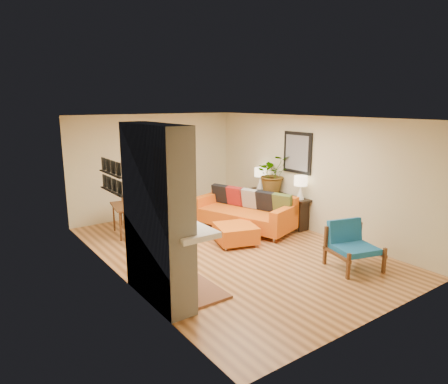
{
  "coord_description": "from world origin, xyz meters",
  "views": [
    {
      "loc": [
        -4.47,
        -6.05,
        2.88
      ],
      "look_at": [
        0.0,
        0.2,
        1.15
      ],
      "focal_mm": 32.0,
      "sensor_mm": 36.0,
      "label": 1
    }
  ],
  "objects_px": {
    "blue_chair": "(351,242)",
    "houseplant": "(273,174)",
    "console_table": "(278,200)",
    "dining_table": "(131,210)",
    "lamp_near": "(301,185)",
    "sofa": "(246,211)",
    "ottoman": "(236,233)",
    "lamp_far": "(260,176)"
  },
  "relations": [
    {
      "from": "blue_chair",
      "to": "houseplant",
      "type": "relative_size",
      "value": 1.04
    },
    {
      "from": "console_table",
      "to": "dining_table",
      "type": "bearing_deg",
      "value": 158.74
    },
    {
      "from": "dining_table",
      "to": "houseplant",
      "type": "relative_size",
      "value": 1.69
    },
    {
      "from": "lamp_near",
      "to": "houseplant",
      "type": "bearing_deg",
      "value": 90.63
    },
    {
      "from": "sofa",
      "to": "ottoman",
      "type": "bearing_deg",
      "value": -139.35
    },
    {
      "from": "dining_table",
      "to": "houseplant",
      "type": "xyz_separation_m",
      "value": [
        3.25,
        -1.07,
        0.65
      ]
    },
    {
      "from": "houseplant",
      "to": "dining_table",
      "type": "bearing_deg",
      "value": 161.85
    },
    {
      "from": "ottoman",
      "to": "blue_chair",
      "type": "height_order",
      "value": "blue_chair"
    },
    {
      "from": "dining_table",
      "to": "lamp_near",
      "type": "bearing_deg",
      "value": -31.18
    },
    {
      "from": "ottoman",
      "to": "lamp_near",
      "type": "height_order",
      "value": "lamp_near"
    },
    {
      "from": "lamp_near",
      "to": "lamp_far",
      "type": "distance_m",
      "value": 1.4
    },
    {
      "from": "sofa",
      "to": "blue_chair",
      "type": "height_order",
      "value": "sofa"
    },
    {
      "from": "sofa",
      "to": "houseplant",
      "type": "height_order",
      "value": "houseplant"
    },
    {
      "from": "ottoman",
      "to": "lamp_near",
      "type": "distance_m",
      "value": 1.94
    },
    {
      "from": "ottoman",
      "to": "console_table",
      "type": "bearing_deg",
      "value": 18.7
    },
    {
      "from": "sofa",
      "to": "console_table",
      "type": "height_order",
      "value": "sofa"
    },
    {
      "from": "sofa",
      "to": "blue_chair",
      "type": "xyz_separation_m",
      "value": [
        0.12,
        -2.85,
        0.04
      ]
    },
    {
      "from": "ottoman",
      "to": "lamp_far",
      "type": "distance_m",
      "value": 2.33
    },
    {
      "from": "ottoman",
      "to": "console_table",
      "type": "height_order",
      "value": "console_table"
    },
    {
      "from": "houseplant",
      "to": "console_table",
      "type": "bearing_deg",
      "value": -87.18
    },
    {
      "from": "dining_table",
      "to": "lamp_near",
      "type": "xyz_separation_m",
      "value": [
        3.26,
        -1.97,
        0.52
      ]
    },
    {
      "from": "lamp_near",
      "to": "dining_table",
      "type": "bearing_deg",
      "value": 148.82
    },
    {
      "from": "dining_table",
      "to": "lamp_far",
      "type": "bearing_deg",
      "value": -10.0
    },
    {
      "from": "console_table",
      "to": "lamp_near",
      "type": "height_order",
      "value": "lamp_near"
    },
    {
      "from": "dining_table",
      "to": "lamp_far",
      "type": "xyz_separation_m",
      "value": [
        3.26,
        -0.57,
        0.52
      ]
    },
    {
      "from": "lamp_near",
      "to": "houseplant",
      "type": "distance_m",
      "value": 0.92
    },
    {
      "from": "sofa",
      "to": "ottoman",
      "type": "relative_size",
      "value": 2.55
    },
    {
      "from": "ottoman",
      "to": "lamp_near",
      "type": "bearing_deg",
      "value": -3.61
    },
    {
      "from": "ottoman",
      "to": "dining_table",
      "type": "xyz_separation_m",
      "value": [
        -1.51,
        1.86,
        0.31
      ]
    },
    {
      "from": "console_table",
      "to": "houseplant",
      "type": "height_order",
      "value": "houseplant"
    },
    {
      "from": "sofa",
      "to": "dining_table",
      "type": "bearing_deg",
      "value": 154.18
    },
    {
      "from": "ottoman",
      "to": "houseplant",
      "type": "height_order",
      "value": "houseplant"
    },
    {
      "from": "console_table",
      "to": "sofa",
      "type": "bearing_deg",
      "value": 171.79
    },
    {
      "from": "lamp_far",
      "to": "ottoman",
      "type": "bearing_deg",
      "value": -143.71
    },
    {
      "from": "ottoman",
      "to": "lamp_far",
      "type": "bearing_deg",
      "value": 36.29
    },
    {
      "from": "sofa",
      "to": "blue_chair",
      "type": "bearing_deg",
      "value": -87.67
    },
    {
      "from": "lamp_near",
      "to": "houseplant",
      "type": "height_order",
      "value": "houseplant"
    },
    {
      "from": "blue_chair",
      "to": "lamp_far",
      "type": "height_order",
      "value": "lamp_far"
    },
    {
      "from": "lamp_far",
      "to": "houseplant",
      "type": "height_order",
      "value": "houseplant"
    },
    {
      "from": "sofa",
      "to": "lamp_far",
      "type": "height_order",
      "value": "lamp_far"
    },
    {
      "from": "console_table",
      "to": "houseplant",
      "type": "xyz_separation_m",
      "value": [
        -0.01,
        0.2,
        0.61
      ]
    },
    {
      "from": "ottoman",
      "to": "lamp_near",
      "type": "relative_size",
      "value": 1.82
    }
  ]
}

